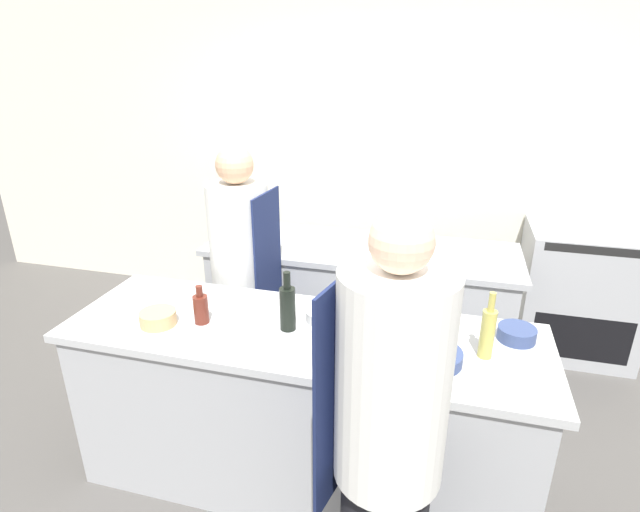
{
  "coord_description": "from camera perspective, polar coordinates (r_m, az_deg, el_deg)",
  "views": [
    {
      "loc": [
        0.63,
        -2.01,
        2.15
      ],
      "look_at": [
        0.0,
        0.35,
        1.17
      ],
      "focal_mm": 28.0,
      "sensor_mm": 36.0,
      "label": 1
    }
  ],
  "objects": [
    {
      "name": "cup",
      "position": [
        2.42,
        -9.46,
        -7.73
      ],
      "size": [
        0.08,
        0.08,
        0.1
      ],
      "color": "white",
      "rests_on": "prep_counter"
    },
    {
      "name": "bottle_vinegar",
      "position": [
        2.15,
        -0.08,
        -10.1
      ],
      "size": [
        0.07,
        0.07,
        0.24
      ],
      "color": "silver",
      "rests_on": "prep_counter"
    },
    {
      "name": "bowl_wooden_salad",
      "position": [
        2.6,
        -18.02,
        -6.74
      ],
      "size": [
        0.18,
        0.18,
        0.07
      ],
      "color": "tan",
      "rests_on": "prep_counter"
    },
    {
      "name": "bottle_cooking_oil",
      "position": [
        2.3,
        18.6,
        -8.22
      ],
      "size": [
        0.06,
        0.06,
        0.31
      ],
      "color": "#B2A84C",
      "rests_on": "prep_counter"
    },
    {
      "name": "chef_at_prep_near",
      "position": [
        1.86,
        7.63,
        -21.5
      ],
      "size": [
        0.42,
        0.4,
        1.76
      ],
      "rotation": [
        0.0,
        0.0,
        1.35
      ],
      "color": "black",
      "rests_on": "ground_plane"
    },
    {
      "name": "pass_counter",
      "position": [
        3.66,
        4.47,
        -5.66
      ],
      "size": [
        2.15,
        0.73,
        0.92
      ],
      "color": "#A8AAAF",
      "rests_on": "ground_plane"
    },
    {
      "name": "bowl_mixing_large",
      "position": [
        2.25,
        12.86,
        -11.12
      ],
      "size": [
        0.25,
        0.25,
        0.06
      ],
      "color": "navy",
      "rests_on": "prep_counter"
    },
    {
      "name": "cutting_board",
      "position": [
        2.89,
        -18.76,
        -4.41
      ],
      "size": [
        0.37,
        0.22,
        0.01
      ],
      "color": "white",
      "rests_on": "prep_counter"
    },
    {
      "name": "ground_plane",
      "position": [
        3.01,
        -1.89,
        -23.69
      ],
      "size": [
        16.0,
        16.0,
        0.0
      ],
      "primitive_type": "plane",
      "color": "#4C4947"
    },
    {
      "name": "bowl_prep_small",
      "position": [
        2.52,
        21.56,
        -8.26
      ],
      "size": [
        0.17,
        0.17,
        0.06
      ],
      "color": "navy",
      "rests_on": "prep_counter"
    },
    {
      "name": "prep_counter",
      "position": [
        2.7,
        -2.01,
        -16.85
      ],
      "size": [
        2.34,
        0.73,
        0.92
      ],
      "color": "#A8AAAF",
      "rests_on": "ground_plane"
    },
    {
      "name": "oven_range",
      "position": [
        4.24,
        27.41,
        -3.72
      ],
      "size": [
        0.82,
        0.63,
        0.99
      ],
      "color": "#A8AAAF",
      "rests_on": "ground_plane"
    },
    {
      "name": "bowl_ceramic_blue",
      "position": [
        2.52,
        0.74,
        -6.69
      ],
      "size": [
        0.21,
        0.21,
        0.05
      ],
      "color": "#B7BABC",
      "rests_on": "prep_counter"
    },
    {
      "name": "wall_back",
      "position": [
        4.25,
        6.36,
        11.64
      ],
      "size": [
        8.0,
        0.06,
        2.8
      ],
      "color": "silver",
      "rests_on": "ground_plane"
    },
    {
      "name": "bottle_olive_oil",
      "position": [
        2.54,
        -13.45,
        -5.81
      ],
      "size": [
        0.07,
        0.07,
        0.2
      ],
      "color": "#5B2319",
      "rests_on": "prep_counter"
    },
    {
      "name": "bottle_wine",
      "position": [
        2.51,
        11.03,
        -5.03
      ],
      "size": [
        0.08,
        0.08,
        0.28
      ],
      "color": "#2D5175",
      "rests_on": "prep_counter"
    },
    {
      "name": "chef_at_stove",
      "position": [
        3.21,
        -8.87,
        -2.59
      ],
      "size": [
        0.4,
        0.38,
        1.67
      ],
      "rotation": [
        0.0,
        0.0,
        -1.66
      ],
      "color": "black",
      "rests_on": "ground_plane"
    },
    {
      "name": "bottle_sauce",
      "position": [
        2.4,
        -3.73,
        -5.83
      ],
      "size": [
        0.08,
        0.08,
        0.3
      ],
      "color": "black",
      "rests_on": "prep_counter"
    }
  ]
}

